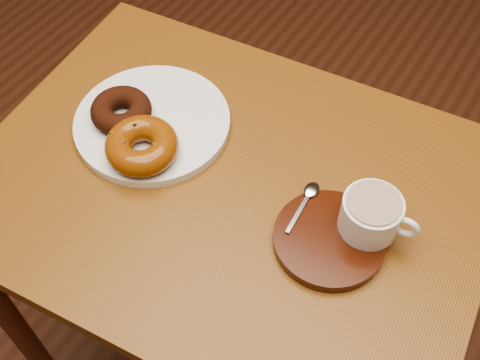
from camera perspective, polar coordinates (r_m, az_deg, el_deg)
The scene contains 7 objects.
cafe_table at distance 0.98m, azimuth -0.99°, elevation -4.12°, with size 0.80×0.64×0.71m.
donut_plate at distance 0.96m, azimuth -8.31°, elevation 5.41°, with size 0.24×0.24×0.01m, color white.
donut_cinnamon at distance 0.95m, azimuth -11.20°, elevation 6.48°, with size 0.09×0.09×0.03m, color black.
donut_caramel at distance 0.89m, azimuth -9.30°, elevation 3.23°, with size 0.11×0.11×0.04m.
saucer at distance 0.83m, azimuth 8.45°, elevation -5.58°, with size 0.15×0.15×0.02m, color #341207.
coffee_cup at distance 0.82m, azimuth 12.38°, elevation -3.22°, with size 0.11×0.08×0.06m.
teaspoon at distance 0.85m, azimuth 6.56°, elevation -1.35°, with size 0.02×0.10×0.01m.
Camera 1 is at (0.33, -0.31, 1.42)m, focal length 45.00 mm.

